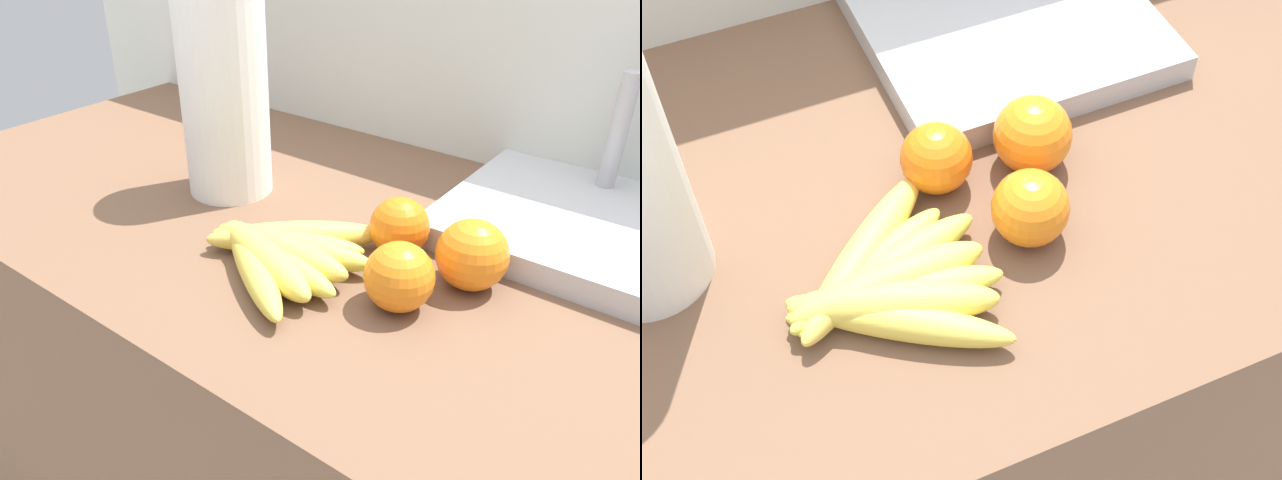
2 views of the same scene
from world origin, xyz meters
TOP-DOWN VIEW (x-y plane):
  - counter at (0.00, 0.00)m, footprint 1.46×0.63m
  - wall_back at (0.00, 0.35)m, footprint 1.86×0.06m
  - banana_bunch at (-0.02, -0.12)m, footprint 0.21×0.24m
  - orange_front at (0.13, -0.10)m, footprint 0.08×0.08m
  - orange_back_left at (0.07, -0.01)m, footprint 0.07×0.07m
  - orange_center at (0.17, -0.02)m, footprint 0.08×0.08m
  - paper_towel_roll at (-0.22, 0.00)m, footprint 0.12×0.12m
  - sink_basin at (0.23, 0.17)m, footprint 0.32×0.30m

SIDE VIEW (x-z plane):
  - counter at x=0.00m, z-range 0.00..0.92m
  - wall_back at x=0.00m, z-range 0.00..1.30m
  - sink_basin at x=0.23m, z-range 0.84..1.03m
  - banana_bunch at x=-0.02m, z-range 0.92..0.96m
  - orange_back_left at x=0.07m, z-range 0.92..0.99m
  - orange_front at x=0.13m, z-range 0.92..0.99m
  - orange_center at x=0.17m, z-range 0.92..1.00m
  - paper_towel_roll at x=-0.22m, z-range 0.90..1.21m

